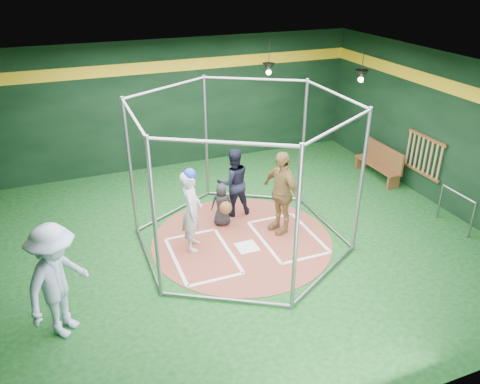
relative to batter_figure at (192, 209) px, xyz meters
name	(u,v)px	position (x,y,z in m)	size (l,w,h in m)	color
room_shell	(242,164)	(1.02, -0.12, 0.86)	(10.10, 9.10, 3.53)	#0D3C13
clay_disc	(242,240)	(1.02, -0.12, -0.89)	(3.80, 3.80, 0.01)	brown
home_plate	(247,247)	(1.02, -0.42, -0.87)	(0.43, 0.43, 0.01)	white
batter_box_left	(202,255)	(0.07, -0.37, -0.87)	(1.17, 1.77, 0.01)	white
batter_box_right	(287,237)	(1.97, -0.37, -0.87)	(1.17, 1.77, 0.01)	white
batting_cage	(242,176)	(1.02, -0.12, 0.61)	(4.05, 4.67, 3.00)	gray
bat_rack	(424,155)	(5.95, 0.28, 0.16)	(0.07, 1.25, 0.98)	brown
pendant_lamp_near	(269,68)	(3.22, 3.48, 1.85)	(0.34, 0.34, 0.90)	black
pendant_lamp_far	(361,75)	(5.02, 1.88, 1.85)	(0.34, 0.34, 0.90)	black
batter_figure	(192,209)	(0.00, 0.00, 0.00)	(0.60, 0.72, 1.77)	#B9B8BF
visitor_leopard	(281,192)	(1.95, -0.03, 0.04)	(1.08, 0.45, 1.83)	tan
catcher_figure	(222,205)	(0.86, 0.62, -0.38)	(0.56, 0.61, 0.99)	black
umpire	(233,182)	(1.27, 1.02, -0.08)	(0.78, 0.60, 1.60)	black
bystander_blue	(58,281)	(-2.56, -1.57, 0.08)	(1.26, 0.72, 1.94)	#A8BDDF
dugout_bench	(380,161)	(5.65, 1.46, -0.42)	(0.37, 1.58, 0.92)	brown
steel_railing	(457,205)	(5.57, -1.32, -0.33)	(0.05, 0.98, 0.84)	slate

